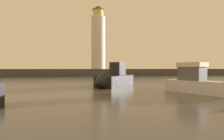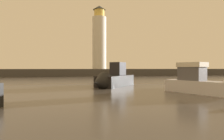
% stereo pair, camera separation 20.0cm
% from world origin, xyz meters
% --- Properties ---
extents(ground_plane, '(220.00, 220.00, 0.00)m').
position_xyz_m(ground_plane, '(0.00, 27.68, 0.00)').
color(ground_plane, '#4C4742').
extents(breakwater, '(88.50, 4.10, 2.11)m').
position_xyz_m(breakwater, '(0.00, 55.36, 1.05)').
color(breakwater, '#423F3D').
rests_on(breakwater, ground_plane).
extents(lighthouse, '(4.04, 4.04, 18.54)m').
position_xyz_m(lighthouse, '(2.02, 55.36, 10.89)').
color(lighthouse, silver).
rests_on(lighthouse, breakwater).
extents(motorboat_1, '(7.04, 7.68, 3.47)m').
position_xyz_m(motorboat_1, '(-1.08, 22.42, 0.92)').
color(motorboat_1, black).
rests_on(motorboat_1, ground_plane).
extents(motorboat_2, '(4.52, 7.31, 3.11)m').
position_xyz_m(motorboat_2, '(5.72, 14.43, 0.96)').
color(motorboat_2, silver).
rests_on(motorboat_2, ground_plane).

